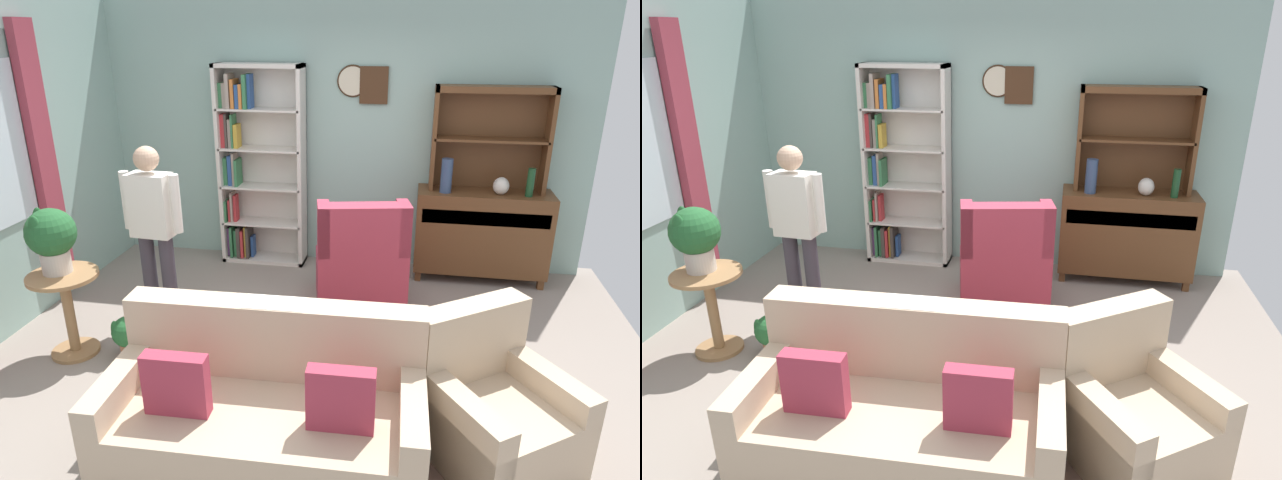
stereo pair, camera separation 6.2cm
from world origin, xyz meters
TOP-DOWN VIEW (x-y plane):
  - ground_plane at (0.00, 0.00)m, footprint 5.40×4.60m
  - wall_back at (0.00, 2.13)m, footprint 5.00×0.09m
  - area_rug at (0.20, -0.30)m, footprint 2.29×2.01m
  - bookshelf at (-0.91, 1.94)m, footprint 0.90×0.30m
  - sideboard at (1.45, 1.86)m, footprint 1.30×0.45m
  - sideboard_hutch at (1.45, 1.97)m, footprint 1.10×0.26m
  - vase_tall at (1.06, 1.78)m, footprint 0.11×0.11m
  - vase_round at (1.58, 1.79)m, footprint 0.15×0.15m
  - bottle_wine at (1.84, 1.77)m, footprint 0.07×0.07m
  - couch_floral at (-0.00, -1.01)m, footprint 1.83×0.91m
  - armchair_floral at (1.30, -0.72)m, footprint 1.06×1.07m
  - wingback_chair at (0.33, 1.01)m, footprint 0.93×0.94m
  - plant_stand at (-1.81, -0.16)m, footprint 0.52×0.52m
  - potted_plant_large at (-1.87, -0.14)m, footprint 0.36×0.36m
  - potted_plant_small at (-1.36, -0.13)m, footprint 0.24×0.24m
  - person_reading at (-1.32, 0.41)m, footprint 0.52×0.22m
  - coffee_table at (-0.05, -0.23)m, footprint 0.80×0.50m
  - book_stack at (-0.15, -0.21)m, footprint 0.19×0.13m

SIDE VIEW (x-z plane):
  - ground_plane at x=0.00m, z-range -0.02..0.00m
  - area_rug at x=0.20m, z-range 0.00..0.01m
  - potted_plant_small at x=-1.36m, z-range 0.03..0.37m
  - armchair_floral at x=1.30m, z-range -0.15..0.73m
  - couch_floral at x=0.00m, z-range -0.14..0.76m
  - coffee_table at x=-0.05m, z-range 0.14..0.56m
  - wingback_chair at x=0.33m, z-range -0.14..0.91m
  - plant_stand at x=-1.81m, z-range 0.08..0.76m
  - book_stack at x=-0.15m, z-range 0.42..0.47m
  - sideboard at x=1.45m, z-range 0.05..0.97m
  - person_reading at x=-1.32m, z-range 0.13..1.69m
  - potted_plant_large at x=-1.87m, z-range 0.72..1.23m
  - vase_round at x=1.58m, z-range 0.92..1.09m
  - bookshelf at x=-0.91m, z-range 0.00..2.10m
  - bottle_wine at x=1.84m, z-range 0.92..1.19m
  - vase_tall at x=1.06m, z-range 0.92..1.25m
  - wall_back at x=0.00m, z-range 0.00..2.80m
  - sideboard_hutch at x=1.45m, z-range 1.06..2.06m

